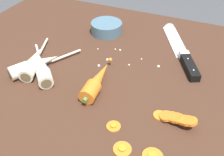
{
  "coord_description": "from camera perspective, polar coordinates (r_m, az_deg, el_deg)",
  "views": [
    {
      "loc": [
        21.35,
        -51.53,
        45.1
      ],
      "look_at": [
        0.0,
        -2.0,
        1.5
      ],
      "focal_mm": 40.8,
      "sensor_mm": 36.0,
      "label": 1
    }
  ],
  "objects": [
    {
      "name": "mince_crumbs",
      "position": [
        0.78,
        2.21,
        4.13
      ],
      "size": [
        21.51,
        11.32,
        0.87
      ],
      "color": "silver",
      "rests_on": "ground_plane"
    },
    {
      "name": "carrot_slice_stray_far",
      "position": [
        0.55,
        2.33,
        -15.53
      ],
      "size": [
        3.92,
        3.92,
        0.7
      ],
      "color": "orange",
      "rests_on": "ground_plane"
    },
    {
      "name": "carrot_slice_stray_near",
      "position": [
        0.59,
        0.35,
        -10.68
      ],
      "size": [
        3.29,
        3.29,
        0.7
      ],
      "color": "orange",
      "rests_on": "ground_plane"
    },
    {
      "name": "parsnip_mid_right",
      "position": [
        0.75,
        -15.35,
        2.09
      ],
      "size": [
        16.88,
        17.51,
        4.0
      ],
      "color": "silver",
      "rests_on": "ground_plane"
    },
    {
      "name": "parsnip_mid_left",
      "position": [
        0.77,
        -16.91,
        2.82
      ],
      "size": [
        13.11,
        20.83,
        4.0
      ],
      "color": "silver",
      "rests_on": "ground_plane"
    },
    {
      "name": "carrot_slice_stack",
      "position": [
        0.61,
        13.86,
        -8.68
      ],
      "size": [
        10.18,
        4.12,
        3.36
      ],
      "color": "orange",
      "rests_on": "ground_plane"
    },
    {
      "name": "ground_plane",
      "position": [
        0.73,
        0.62,
        -1.23
      ],
      "size": [
        120.0,
        90.0,
        4.0
      ],
      "primitive_type": "cube",
      "color": "#42281C"
    },
    {
      "name": "chefs_knife",
      "position": [
        0.87,
        14.74,
        6.89
      ],
      "size": [
        18.45,
        32.59,
        4.18
      ],
      "color": "silver",
      "rests_on": "ground_plane"
    },
    {
      "name": "carrot_slice_stray_mid",
      "position": [
        0.55,
        9.09,
        -16.9
      ],
      "size": [
        4.36,
        4.36,
        0.7
      ],
      "color": "orange",
      "rests_on": "ground_plane"
    },
    {
      "name": "prep_bowl",
      "position": [
        0.93,
        -1.24,
        11.28
      ],
      "size": [
        11.0,
        11.0,
        4.0
      ],
      "color": "slate",
      "rests_on": "ground_plane"
    },
    {
      "name": "parsnip_front",
      "position": [
        0.78,
        -17.18,
        3.43
      ],
      "size": [
        9.67,
        21.6,
        4.0
      ],
      "color": "silver",
      "rests_on": "ground_plane"
    },
    {
      "name": "whole_carrot",
      "position": [
        0.67,
        -3.45,
        -0.73
      ],
      "size": [
        5.07,
        19.25,
        4.2
      ],
      "color": "orange",
      "rests_on": "ground_plane"
    }
  ]
}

